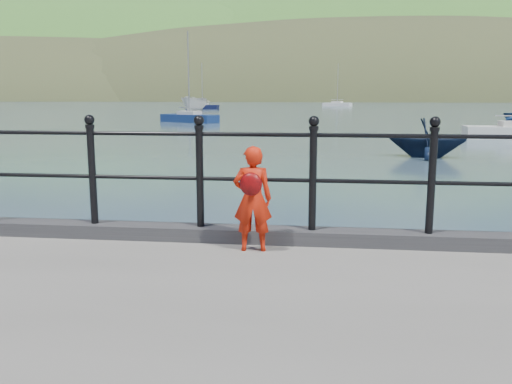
# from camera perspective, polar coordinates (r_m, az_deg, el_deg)

# --- Properties ---
(ground) EXTENTS (600.00, 600.00, 0.00)m
(ground) POSITION_cam_1_polar(r_m,az_deg,el_deg) (6.33, 0.13, -13.60)
(ground) COLOR #2D4251
(ground) RESTS_ON ground
(kerb) EXTENTS (60.00, 0.30, 0.15)m
(kerb) POSITION_cam_1_polar(r_m,az_deg,el_deg) (5.83, -0.04, -4.51)
(kerb) COLOR #28282B
(kerb) RESTS_ON quay
(railing) EXTENTS (18.11, 0.11, 1.20)m
(railing) POSITION_cam_1_polar(r_m,az_deg,el_deg) (5.68, -0.04, 2.81)
(railing) COLOR black
(railing) RESTS_ON kerb
(far_shore) EXTENTS (830.00, 200.00, 156.00)m
(far_shore) POSITION_cam_1_polar(r_m,az_deg,el_deg) (249.30, 15.64, 4.21)
(far_shore) COLOR #333A21
(far_shore) RESTS_ON ground
(child) EXTENTS (0.41, 0.33, 1.06)m
(child) POSITION_cam_1_polar(r_m,az_deg,el_deg) (5.40, -0.37, -0.65)
(child) COLOR red
(child) RESTS_ON quay
(launch_white) EXTENTS (3.15, 5.94, 2.18)m
(launch_white) POSITION_cam_1_polar(r_m,az_deg,el_deg) (69.08, -6.47, 9.08)
(launch_white) COLOR silver
(launch_white) RESTS_ON ground
(launch_navy) EXTENTS (3.51, 3.20, 1.58)m
(launch_navy) POSITION_cam_1_polar(r_m,az_deg,el_deg) (23.02, 17.56, 5.46)
(launch_navy) COLOR black
(launch_navy) RESTS_ON ground
(sailboat_deep) EXTENTS (5.77, 3.91, 8.35)m
(sailboat_deep) POSITION_cam_1_polar(r_m,az_deg,el_deg) (107.80, 8.54, 9.08)
(sailboat_deep) COLOR white
(sailboat_deep) RESTS_ON ground
(sailboat_left) EXTENTS (5.26, 1.91, 7.48)m
(sailboat_left) POSITION_cam_1_polar(r_m,az_deg,el_deg) (88.39, -5.66, 8.88)
(sailboat_left) COLOR black
(sailboat_left) RESTS_ON ground
(sailboat_port) EXTENTS (5.68, 4.13, 8.05)m
(sailboat_port) POSITION_cam_1_polar(r_m,az_deg,el_deg) (48.94, -7.02, 7.69)
(sailboat_port) COLOR navy
(sailboat_port) RESTS_ON ground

